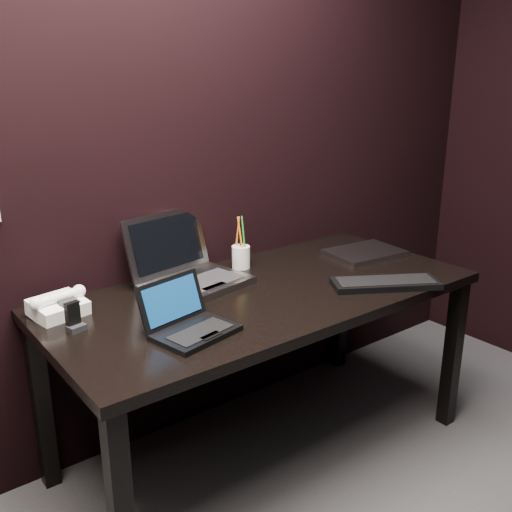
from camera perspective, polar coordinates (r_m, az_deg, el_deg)
wall_back at (r=2.28m, az=-11.49°, el=11.18°), size 4.00×0.00×4.00m
desk at (r=2.27m, az=0.90°, el=-5.20°), size 1.70×0.80×0.74m
netbook at (r=1.88m, az=-6.71°, el=-6.67°), size 0.30×0.28×0.17m
silver_laptop at (r=2.29m, az=-6.76°, el=-1.63°), size 0.45×0.42×0.27m
ext_keyboard at (r=2.33m, az=12.81°, el=-2.66°), size 0.44×0.34×0.03m
closed_laptop at (r=2.71m, az=10.78°, el=0.33°), size 0.36×0.27×0.02m
desk_phone at (r=2.11m, az=-19.17°, el=-4.71°), size 0.21×0.18×0.10m
mobile_phone at (r=1.98m, az=-17.74°, el=-6.10°), size 0.06×0.06×0.10m
pen_cup at (r=2.47m, az=-1.52°, el=0.00°), size 0.10×0.10×0.23m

